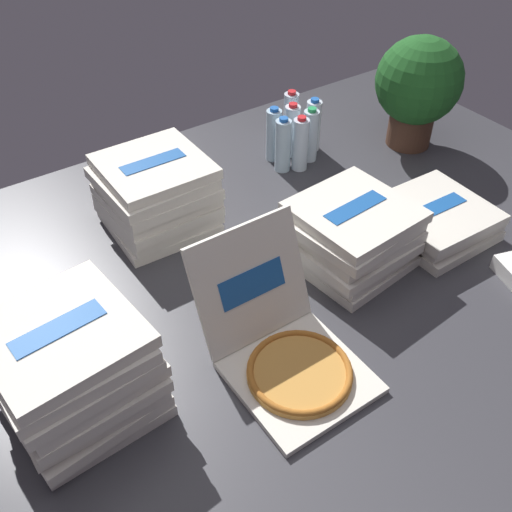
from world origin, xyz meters
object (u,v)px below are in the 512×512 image
(water_bottle_5, at_px, (300,144))
(potted_plant, at_px, (418,85))
(water_bottle_2, at_px, (274,135))
(water_bottle_0, at_px, (310,135))
(water_bottle_6, at_px, (313,125))
(open_pizza_box, at_px, (286,349))
(water_bottle_4, at_px, (283,145))
(pizza_stack_center_near, at_px, (74,370))
(pizza_stack_left_near, at_px, (435,219))
(water_bottle_1, at_px, (292,131))
(pizza_stack_left_mid, at_px, (156,195))
(pizza_stack_right_near, at_px, (350,236))
(water_bottle_3, at_px, (291,117))

(water_bottle_5, relative_size, potted_plant, 0.50)
(water_bottle_2, xyz_separation_m, potted_plant, (0.60, -0.25, 0.17))
(water_bottle_0, xyz_separation_m, water_bottle_6, (0.07, 0.06, 0.00))
(open_pizza_box, relative_size, water_bottle_4, 2.05)
(water_bottle_0, bearing_deg, water_bottle_5, -156.77)
(water_bottle_2, bearing_deg, pizza_stack_center_near, -147.57)
(water_bottle_4, bearing_deg, open_pizza_box, -125.89)
(water_bottle_5, distance_m, potted_plant, 0.59)
(open_pizza_box, distance_m, water_bottle_4, 1.08)
(pizza_stack_left_near, distance_m, water_bottle_1, 0.77)
(pizza_stack_center_near, bearing_deg, water_bottle_5, 26.89)
(open_pizza_box, bearing_deg, water_bottle_4, 54.11)
(pizza_stack_left_mid, height_order, water_bottle_5, pizza_stack_left_mid)
(pizza_stack_right_near, distance_m, water_bottle_3, 0.88)
(water_bottle_0, bearing_deg, water_bottle_6, 43.60)
(water_bottle_0, distance_m, water_bottle_4, 0.15)
(open_pizza_box, distance_m, water_bottle_3, 1.34)
(pizza_stack_right_near, relative_size, water_bottle_5, 1.69)
(open_pizza_box, bearing_deg, potted_plant, 30.00)
(water_bottle_1, xyz_separation_m, water_bottle_4, (-0.11, -0.08, 0.00))
(pizza_stack_center_near, height_order, water_bottle_2, pizza_stack_center_near)
(water_bottle_1, height_order, water_bottle_5, same)
(pizza_stack_left_near, height_order, water_bottle_3, water_bottle_3)
(pizza_stack_right_near, height_order, pizza_stack_left_mid, pizza_stack_left_mid)
(water_bottle_3, relative_size, water_bottle_4, 1.00)
(water_bottle_2, height_order, potted_plant, potted_plant)
(water_bottle_1, bearing_deg, water_bottle_4, -143.82)
(pizza_stack_left_near, height_order, water_bottle_2, water_bottle_2)
(water_bottle_6, xyz_separation_m, potted_plant, (0.40, -0.22, 0.17))
(pizza_stack_left_mid, relative_size, pizza_stack_center_near, 0.92)
(pizza_stack_right_near, distance_m, pizza_stack_left_near, 0.40)
(water_bottle_0, relative_size, water_bottle_4, 1.00)
(potted_plant, bearing_deg, pizza_stack_left_mid, 175.21)
(open_pizza_box, bearing_deg, water_bottle_2, 56.04)
(pizza_stack_center_near, xyz_separation_m, water_bottle_5, (1.26, 0.64, -0.04))
(water_bottle_1, distance_m, water_bottle_5, 0.12)
(open_pizza_box, bearing_deg, pizza_stack_right_near, 28.33)
(pizza_stack_right_near, relative_size, potted_plant, 0.84)
(pizza_stack_center_near, bearing_deg, pizza_stack_left_mid, 48.09)
(open_pizza_box, relative_size, water_bottle_5, 2.05)
(pizza_stack_left_near, height_order, water_bottle_0, water_bottle_0)
(water_bottle_5, bearing_deg, pizza_stack_center_near, -153.11)
(pizza_stack_right_near, relative_size, pizza_stack_center_near, 0.99)
(pizza_stack_left_mid, bearing_deg, pizza_stack_left_near, -36.75)
(open_pizza_box, distance_m, water_bottle_6, 1.27)
(water_bottle_1, relative_size, water_bottle_6, 1.00)
(pizza_stack_left_mid, bearing_deg, water_bottle_3, 15.81)
(pizza_stack_right_near, distance_m, potted_plant, 0.94)
(open_pizza_box, distance_m, water_bottle_1, 1.21)
(water_bottle_4, bearing_deg, pizza_stack_right_near, -105.11)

